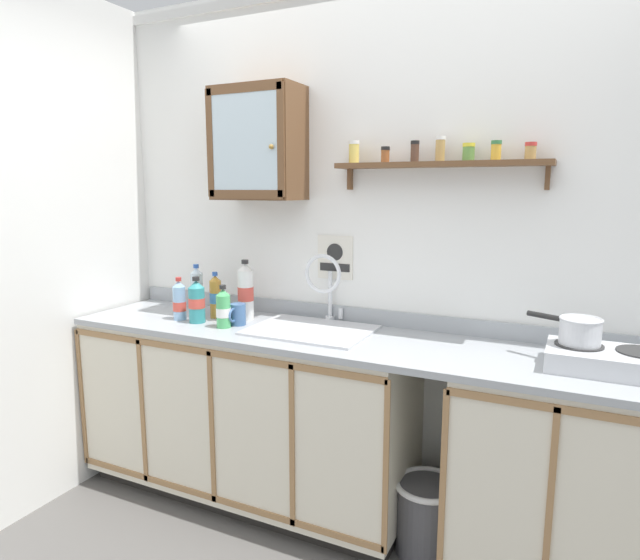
{
  "coord_description": "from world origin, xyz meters",
  "views": [
    {
      "loc": [
        0.82,
        -1.81,
        1.62
      ],
      "look_at": [
        -0.31,
        0.53,
        1.17
      ],
      "focal_mm": 30.31,
      "sensor_mm": 36.0,
      "label": 1
    }
  ],
  "objects_px": {
    "hot_plate_stove": "(609,360)",
    "warning_sign": "(335,258)",
    "bottle_juice_amber_1": "(216,297)",
    "bottle_soda_green_3": "(223,309)",
    "bottle_detergent_teal_0": "(197,302)",
    "bottle_water_clear_5": "(197,291)",
    "saucepan": "(579,330)",
    "bottle_opaque_white_4": "(246,292)",
    "wall_cabinet": "(258,144)",
    "bottle_water_blue_2": "(179,301)",
    "trash_bin": "(426,516)",
    "mug": "(238,314)",
    "sink": "(312,334)"
  },
  "relations": [
    {
      "from": "saucepan",
      "to": "bottle_soda_green_3",
      "type": "xyz_separation_m",
      "value": [
        -1.58,
        -0.12,
        -0.05
      ]
    },
    {
      "from": "hot_plate_stove",
      "to": "bottle_water_clear_5",
      "type": "relative_size",
      "value": 1.6
    },
    {
      "from": "bottle_opaque_white_4",
      "to": "trash_bin",
      "type": "distance_m",
      "value": 1.37
    },
    {
      "from": "bottle_water_blue_2",
      "to": "bottle_soda_green_3",
      "type": "bearing_deg",
      "value": -6.53
    },
    {
      "from": "saucepan",
      "to": "trash_bin",
      "type": "relative_size",
      "value": 0.82
    },
    {
      "from": "bottle_water_blue_2",
      "to": "bottle_soda_green_3",
      "type": "relative_size",
      "value": 1.05
    },
    {
      "from": "bottle_water_blue_2",
      "to": "warning_sign",
      "type": "distance_m",
      "value": 0.84
    },
    {
      "from": "bottle_detergent_teal_0",
      "to": "bottle_water_clear_5",
      "type": "distance_m",
      "value": 0.18
    },
    {
      "from": "bottle_juice_amber_1",
      "to": "bottle_soda_green_3",
      "type": "xyz_separation_m",
      "value": [
        0.16,
        -0.15,
        -0.02
      ]
    },
    {
      "from": "saucepan",
      "to": "bottle_juice_amber_1",
      "type": "xyz_separation_m",
      "value": [
        -1.74,
        0.03,
        -0.03
      ]
    },
    {
      "from": "hot_plate_stove",
      "to": "wall_cabinet",
      "type": "bearing_deg",
      "value": 174.47
    },
    {
      "from": "warning_sign",
      "to": "bottle_opaque_white_4",
      "type": "bearing_deg",
      "value": -155.74
    },
    {
      "from": "mug",
      "to": "wall_cabinet",
      "type": "relative_size",
      "value": 0.22
    },
    {
      "from": "bottle_water_blue_2",
      "to": "hot_plate_stove",
      "type": "bearing_deg",
      "value": 1.87
    },
    {
      "from": "bottle_water_blue_2",
      "to": "saucepan",
      "type": "bearing_deg",
      "value": 2.66
    },
    {
      "from": "bottle_soda_green_3",
      "to": "bottle_opaque_white_4",
      "type": "xyz_separation_m",
      "value": [
        0.01,
        0.19,
        0.05
      ]
    },
    {
      "from": "hot_plate_stove",
      "to": "bottle_water_clear_5",
      "type": "height_order",
      "value": "bottle_water_clear_5"
    },
    {
      "from": "trash_bin",
      "to": "bottle_opaque_white_4",
      "type": "bearing_deg",
      "value": 172.14
    },
    {
      "from": "bottle_opaque_white_4",
      "to": "wall_cabinet",
      "type": "relative_size",
      "value": 0.56
    },
    {
      "from": "hot_plate_stove",
      "to": "bottle_water_blue_2",
      "type": "distance_m",
      "value": 2.0
    },
    {
      "from": "sink",
      "to": "trash_bin",
      "type": "distance_m",
      "value": 0.96
    },
    {
      "from": "saucepan",
      "to": "bottle_water_blue_2",
      "type": "distance_m",
      "value": 1.89
    },
    {
      "from": "bottle_soda_green_3",
      "to": "wall_cabinet",
      "type": "relative_size",
      "value": 0.38
    },
    {
      "from": "sink",
      "to": "trash_bin",
      "type": "relative_size",
      "value": 1.68
    },
    {
      "from": "hot_plate_stove",
      "to": "wall_cabinet",
      "type": "relative_size",
      "value": 0.79
    },
    {
      "from": "bottle_detergent_teal_0",
      "to": "bottle_soda_green_3",
      "type": "xyz_separation_m",
      "value": [
        0.18,
        -0.02,
        -0.01
      ]
    },
    {
      "from": "sink",
      "to": "bottle_opaque_white_4",
      "type": "distance_m",
      "value": 0.45
    },
    {
      "from": "bottle_water_blue_2",
      "to": "mug",
      "type": "relative_size",
      "value": 1.85
    },
    {
      "from": "sink",
      "to": "trash_bin",
      "type": "xyz_separation_m",
      "value": [
        0.61,
        -0.09,
        -0.74
      ]
    },
    {
      "from": "bottle_soda_green_3",
      "to": "sink",
      "type": "bearing_deg",
      "value": 18.52
    },
    {
      "from": "bottle_water_clear_5",
      "to": "wall_cabinet",
      "type": "bearing_deg",
      "value": 14.64
    },
    {
      "from": "sink",
      "to": "wall_cabinet",
      "type": "height_order",
      "value": "wall_cabinet"
    },
    {
      "from": "saucepan",
      "to": "bottle_water_blue_2",
      "type": "bearing_deg",
      "value": -177.34
    },
    {
      "from": "saucepan",
      "to": "wall_cabinet",
      "type": "relative_size",
      "value": 0.5
    },
    {
      "from": "hot_plate_stove",
      "to": "wall_cabinet",
      "type": "height_order",
      "value": "wall_cabinet"
    },
    {
      "from": "bottle_water_clear_5",
      "to": "trash_bin",
      "type": "relative_size",
      "value": 0.8
    },
    {
      "from": "bottle_soda_green_3",
      "to": "warning_sign",
      "type": "height_order",
      "value": "warning_sign"
    },
    {
      "from": "bottle_juice_amber_1",
      "to": "mug",
      "type": "relative_size",
      "value": 2.03
    },
    {
      "from": "saucepan",
      "to": "warning_sign",
      "type": "relative_size",
      "value": 1.26
    },
    {
      "from": "bottle_soda_green_3",
      "to": "bottle_juice_amber_1",
      "type": "bearing_deg",
      "value": 136.21
    },
    {
      "from": "trash_bin",
      "to": "bottle_water_clear_5",
      "type": "bearing_deg",
      "value": 174.81
    },
    {
      "from": "bottle_detergent_teal_0",
      "to": "bottle_water_clear_5",
      "type": "height_order",
      "value": "bottle_water_clear_5"
    },
    {
      "from": "bottle_opaque_white_4",
      "to": "wall_cabinet",
      "type": "bearing_deg",
      "value": 55.12
    },
    {
      "from": "bottle_soda_green_3",
      "to": "bottle_opaque_white_4",
      "type": "bearing_deg",
      "value": 87.83
    },
    {
      "from": "hot_plate_stove",
      "to": "warning_sign",
      "type": "distance_m",
      "value": 1.32
    },
    {
      "from": "hot_plate_stove",
      "to": "mug",
      "type": "relative_size",
      "value": 3.65
    },
    {
      "from": "bottle_juice_amber_1",
      "to": "trash_bin",
      "type": "relative_size",
      "value": 0.72
    },
    {
      "from": "bottle_soda_green_3",
      "to": "trash_bin",
      "type": "bearing_deg",
      "value": 2.6
    },
    {
      "from": "saucepan",
      "to": "warning_sign",
      "type": "height_order",
      "value": "warning_sign"
    },
    {
      "from": "bottle_juice_amber_1",
      "to": "saucepan",
      "type": "bearing_deg",
      "value": -0.99
    }
  ]
}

